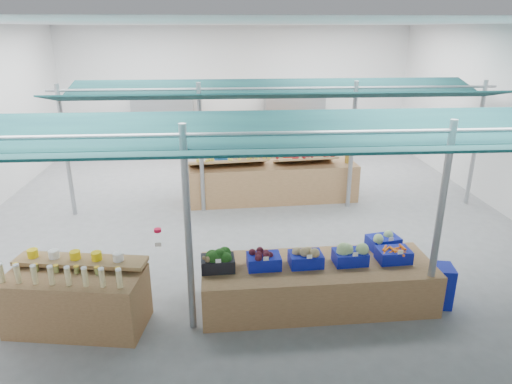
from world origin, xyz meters
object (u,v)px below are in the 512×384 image
at_px(fruit_counter, 270,182).
at_px(vendor_right, 288,155).
at_px(bottle_shelf, 78,297).
at_px(veg_counter, 317,284).
at_px(vendor_left, 221,156).
at_px(crate_stack, 433,285).

distance_m(fruit_counter, vendor_right, 1.32).
xyz_separation_m(bottle_shelf, vendor_right, (3.89, 6.05, 0.40)).
relative_size(bottle_shelf, veg_counter, 0.57).
relative_size(fruit_counter, vendor_right, 2.50).
relative_size(bottle_shelf, vendor_left, 1.18).
bearing_deg(crate_stack, fruit_counter, 113.29).
bearing_deg(crate_stack, veg_counter, 175.34).
bearing_deg(crate_stack, vendor_left, 118.97).
height_order(veg_counter, vendor_left, vendor_left).
relative_size(crate_stack, vendor_left, 0.39).
height_order(bottle_shelf, crate_stack, bottle_shelf).
bearing_deg(bottle_shelf, vendor_right, 66.36).
bearing_deg(vendor_right, crate_stack, 100.88).
bearing_deg(vendor_right, bottle_shelf, 54.17).
bearing_deg(vendor_right, veg_counter, 83.61).
bearing_deg(veg_counter, vendor_right, 85.21).
bearing_deg(crate_stack, vendor_right, 103.97).
xyz_separation_m(crate_stack, vendor_right, (-1.47, 5.91, 0.53)).
height_order(fruit_counter, vendor_left, vendor_left).
height_order(veg_counter, vendor_right, vendor_right).
relative_size(vendor_left, vendor_right, 1.00).
distance_m(veg_counter, vendor_left, 5.97).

